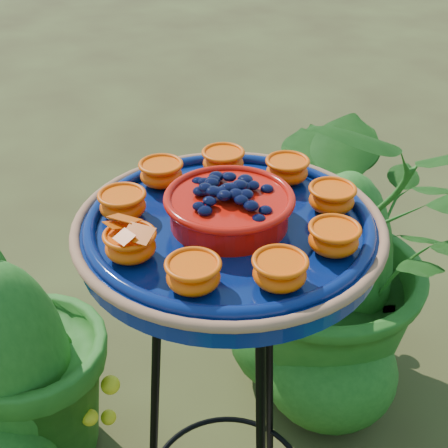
{
  "coord_description": "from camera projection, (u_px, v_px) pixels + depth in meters",
  "views": [
    {
      "loc": [
        0.57,
        -0.41,
        1.44
      ],
      "look_at": [
        -0.07,
        -0.01,
        0.95
      ],
      "focal_mm": 50.0,
      "sensor_mm": 36.0,
      "label": 1
    }
  ],
  "objects": [
    {
      "name": "tripod_stand",
      "position": [
        228.0,
        402.0,
        1.14
      ],
      "size": [
        0.42,
        0.42,
        0.89
      ],
      "rotation": [
        0.0,
        0.0,
        0.38
      ],
      "color": "black",
      "rests_on": "ground"
    },
    {
      "name": "feeder_dish",
      "position": [
        229.0,
        224.0,
        0.93
      ],
      "size": [
        0.58,
        0.58,
        0.11
      ],
      "rotation": [
        0.0,
        0.0,
        0.38
      ],
      "color": "#071853",
      "rests_on": "tripod_stand"
    },
    {
      "name": "shrub_back_left",
      "position": [
        343.0,
        242.0,
        1.69
      ],
      "size": [
        1.14,
        1.13,
        0.95
      ],
      "primitive_type": "imported",
      "rotation": [
        0.0,
        0.0,
        0.74
      ],
      "color": "#1C5215",
      "rests_on": "ground"
    },
    {
      "name": "shrub_front_left",
      "position": [
        4.0,
        335.0,
        1.45
      ],
      "size": [
        0.49,
        0.56,
        0.87
      ],
      "primitive_type": "imported",
      "rotation": [
        0.0,
        0.0,
        4.96
      ],
      "color": "#1C5215",
      "rests_on": "ground"
    }
  ]
}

